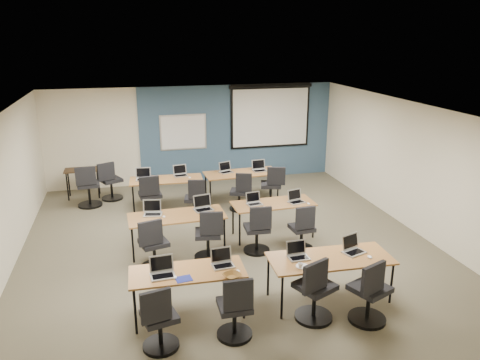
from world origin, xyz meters
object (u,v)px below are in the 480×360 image
object	(u,v)px
training_table_back_right	(242,174)
task_chair_7	(302,232)
task_chair_10	(240,195)
task_chair_1	(235,313)
laptop_9	(180,173)
task_chair_6	(258,233)
spare_chair_a	(110,184)
laptop_7	(296,199)
task_chair_8	(150,199)
laptop_8	(144,177)
laptop_1	(222,261)
laptop_3	(353,248)
laptop_11	(259,168)
task_chair_3	(370,297)
spare_chair_b	(88,189)
laptop_4	(153,211)
task_chair_5	(209,239)
training_table_front_left	(188,274)
training_table_back_left	(166,181)
laptop_0	(162,271)
laptop_2	(298,254)
task_chair_9	(195,202)
laptop_6	(254,201)
training_table_mid_left	(177,217)
training_table_front_right	(330,260)
task_chair_0	(159,324)
laptop_10	(226,170)
task_chair_2	(315,294)
whiteboard	(183,132)
utility_table	(82,173)
training_table_mid_right	(273,205)
laptop_5	(203,206)
task_chair_4	(153,248)
projector_screen	(270,113)

from	to	relation	value
training_table_back_right	task_chair_7	world-z (taller)	task_chair_7
training_table_back_right	task_chair_10	xyz separation A→B (m)	(-0.20, -0.67, -0.30)
task_chair_1	laptop_9	world-z (taller)	task_chair_1
task_chair_6	spare_chair_a	xyz separation A→B (m)	(-2.78, 3.80, 0.01)
laptop_7	task_chair_8	distance (m)	3.37
laptop_8	laptop_1	bearing A→B (deg)	-71.37
laptop_3	laptop_11	size ratio (longest dim) A/B	0.98
task_chair_3	spare_chair_b	distance (m)	7.34
laptop_9	laptop_4	bearing A→B (deg)	-117.38
task_chair_1	task_chair_5	xyz separation A→B (m)	(0.08, 2.43, 0.01)
laptop_3	task_chair_10	distance (m)	4.14
training_table_front_left	training_table_back_left	bearing A→B (deg)	90.13
laptop_0	spare_chair_a	world-z (taller)	spare_chair_a
training_table_back_left	laptop_2	xyz separation A→B (m)	(1.59, -4.61, 0.11)
task_chair_1	laptop_8	bearing A→B (deg)	100.89
training_table_front_left	task_chair_9	size ratio (longest dim) A/B	1.77
laptop_6	spare_chair_a	world-z (taller)	spare_chair_a
training_table_mid_left	training_table_back_left	world-z (taller)	same
training_table_front_right	laptop_0	xyz separation A→B (m)	(-2.58, 0.08, 0.11)
task_chair_7	laptop_9	size ratio (longest dim) A/B	2.92
task_chair_0	task_chair_7	xyz separation A→B (m)	(2.93, 2.35, -0.01)
training_table_front_right	laptop_10	xyz separation A→B (m)	(-0.58, 4.95, 0.10)
task_chair_8	laptop_8	bearing A→B (deg)	94.51
task_chair_1	laptop_6	bearing A→B (deg)	71.25
task_chair_2	spare_chair_b	distance (m)	6.73
whiteboard	task_chair_7	distance (m)	5.28
laptop_7	task_chair_8	size ratio (longest dim) A/B	0.31
laptop_7	utility_table	xyz separation A→B (m)	(-4.45, 3.55, -0.14)
whiteboard	training_table_mid_right	world-z (taller)	whiteboard
laptop_2	laptop_9	distance (m)	4.96
task_chair_5	task_chair_9	distance (m)	2.11
laptop_1	task_chair_8	xyz separation A→B (m)	(-0.82, 4.06, -0.37)
training_table_back_right	laptop_5	distance (m)	2.66
task_chair_2	task_chair_3	world-z (taller)	task_chair_2
task_chair_6	laptop_11	size ratio (longest dim) A/B	2.84
training_table_mid_right	task_chair_8	distance (m)	2.94
training_table_front_left	laptop_9	distance (m)	4.87
laptop_2	spare_chair_a	size ratio (longest dim) A/B	0.31
laptop_6	spare_chair_b	size ratio (longest dim) A/B	0.29
training_table_mid_left	task_chair_6	xyz separation A→B (m)	(1.47, -0.48, -0.28)
laptop_7	utility_table	distance (m)	5.70
whiteboard	utility_table	size ratio (longest dim) A/B	1.48
spare_chair_b	laptop_9	bearing A→B (deg)	-13.79
training_table_back_right	task_chair_7	size ratio (longest dim) A/B	1.91
whiteboard	task_chair_9	world-z (taller)	whiteboard
training_table_front_left	laptop_3	distance (m)	2.65
task_chair_6	spare_chair_a	size ratio (longest dim) A/B	0.98
training_table_front_right	task_chair_4	xyz separation A→B (m)	(-2.62, 1.66, -0.27)
projector_screen	whiteboard	bearing A→B (deg)	179.55
laptop_3	utility_table	size ratio (longest dim) A/B	0.40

